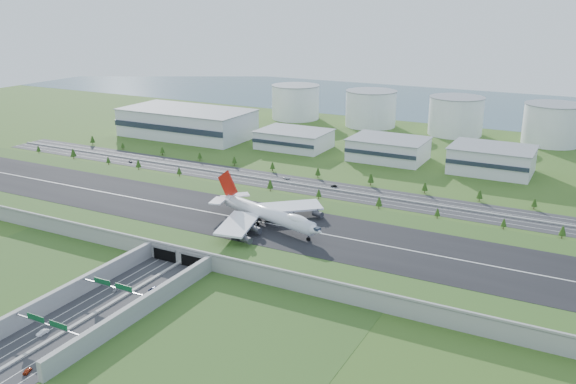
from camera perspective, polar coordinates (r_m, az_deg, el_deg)
The scene contains 24 objects.
ground at distance 343.06m, azimuth -5.05°, elevation -3.63°, with size 1200.00×1200.00×0.00m, color #214E18.
airfield_deck at distance 341.51m, azimuth -5.08°, elevation -2.99°, with size 520.00×100.00×9.20m.
underpass_road at distance 271.23m, azimuth -16.62°, elevation -9.63°, with size 38.80×120.40×8.00m.
sign_gantry_near at distance 272.42m, azimuth -16.04°, elevation -8.62°, with size 38.70×0.70×9.80m.
sign_gantry_far at distance 251.74m, azimuth -21.58°, elevation -11.52°, with size 38.70×0.70×9.80m.
north_expressway at distance 421.30m, azimuth 1.92°, elevation 0.55°, with size 560.00×36.00×0.12m, color #28282B.
tree_row at distance 422.32m, azimuth 1.43°, elevation 1.24°, with size 504.21×48.67×8.48m.
hangar_west at distance 579.84m, azimuth -9.42°, elevation 6.39°, with size 120.00×60.00×25.00m, color silver.
hangar_mid_a at distance 527.40m, azimuth 0.58°, elevation 4.94°, with size 58.00×42.00×15.00m, color silver.
hangar_mid_b at distance 495.19m, azimuth 9.38°, elevation 3.97°, with size 58.00×42.00×17.00m, color silver.
hangar_mid_c at distance 476.86m, azimuth 18.52°, elevation 2.86°, with size 58.00×42.00×19.00m, color silver.
fuel_tank_a at distance 657.15m, azimuth 0.72°, elevation 8.40°, with size 50.00×50.00×35.00m, color white.
fuel_tank_b at distance 623.65m, azimuth 7.75°, elevation 7.73°, with size 50.00×50.00×35.00m, color white.
fuel_tank_c at distance 600.41m, azimuth 15.43°, elevation 6.86°, with size 50.00×50.00×35.00m, color white.
fuel_tank_d at distance 588.63m, azimuth 23.53°, elevation 5.82°, with size 50.00×50.00×35.00m, color white.
bay_water at distance 777.65m, azimuth 14.56°, elevation 8.00°, with size 1200.00×260.00×0.06m, color #31515E.
boeing_747 at distance 324.40m, azimuth -1.95°, elevation -2.03°, with size 77.44×72.11×24.66m.
car_0 at distance 284.98m, azimuth -15.82°, elevation -8.76°, with size 1.60×3.97×1.35m, color #AAAAAF.
car_1 at distance 260.29m, azimuth -21.98°, elevation -12.07°, with size 1.79×5.13×1.69m, color white.
car_2 at distance 280.86m, azimuth -12.40°, elevation -8.85°, with size 2.79×6.04×1.68m, color #0C163F.
car_3 at distance 239.05m, azimuth -23.21°, elevation -15.12°, with size 1.84×4.52×1.31m, color maroon.
car_4 at distance 497.53m, azimuth -14.54°, elevation 2.79°, with size 1.73×4.29×1.46m, color #555559.
car_5 at distance 419.98m, azimuth 4.32°, elevation 0.57°, with size 1.51×4.33×1.43m, color black.
car_7 at distance 437.59m, azimuth -0.17°, elevation 1.33°, with size 2.06×5.06×1.47m, color white.
Camera 1 is at (174.87, -267.35, 125.03)m, focal length 38.00 mm.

